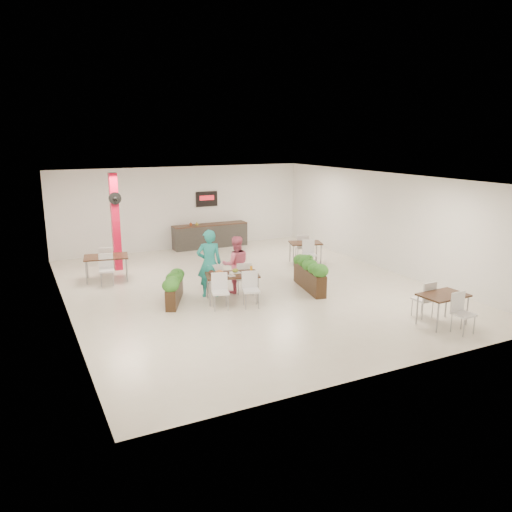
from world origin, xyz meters
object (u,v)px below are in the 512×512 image
at_px(red_column, 116,221).
at_px(diner_woman, 236,264).
at_px(planter_right, 310,273).
at_px(planter_left, 174,285).
at_px(side_table_c, 443,300).
at_px(main_table, 232,278).
at_px(side_table_a, 106,260).
at_px(service_counter, 210,235).
at_px(side_table_b, 305,246).
at_px(diner_man, 209,263).

xyz_separation_m(red_column, diner_woman, (2.52, -4.00, -0.83)).
bearing_deg(planter_right, red_column, 134.00).
bearing_deg(planter_right, planter_left, 170.84).
bearing_deg(planter_left, side_table_c, -40.18).
xyz_separation_m(main_table, side_table_c, (3.74, -3.79, -0.02)).
height_order(diner_woman, planter_right, diner_woman).
xyz_separation_m(red_column, side_table_c, (5.85, -8.44, -1.03)).
relative_size(diner_woman, planter_left, 1.03).
bearing_deg(planter_right, side_table_a, 144.46).
height_order(diner_woman, planter_left, diner_woman).
bearing_deg(planter_right, side_table_c, -70.64).
height_order(diner_woman, side_table_a, diner_woman).
height_order(service_counter, planter_right, service_counter).
xyz_separation_m(red_column, side_table_b, (6.03, -2.04, -1.02)).
height_order(main_table, planter_left, main_table).
distance_m(planter_right, side_table_c, 3.97).
xyz_separation_m(planter_right, side_table_c, (1.32, -3.75, 0.12)).
xyz_separation_m(planter_left, side_table_c, (5.17, -4.37, 0.13)).
bearing_deg(planter_right, diner_woman, 160.95).
height_order(diner_man, diner_woman, diner_man).
distance_m(main_table, planter_right, 2.43).
xyz_separation_m(service_counter, planter_left, (-3.32, -5.94, -0.01)).
distance_m(service_counter, side_table_b, 4.41).
bearing_deg(side_table_a, diner_woman, -33.68).
xyz_separation_m(service_counter, diner_man, (-2.28, -5.86, 0.45)).
xyz_separation_m(planter_left, side_table_a, (-1.23, 3.01, 0.15)).
bearing_deg(side_table_b, service_counter, 135.98).
bearing_deg(side_table_c, planter_right, 107.08).
relative_size(diner_man, planter_left, 1.19).
xyz_separation_m(diner_woman, side_table_a, (-3.07, 2.94, -0.18)).
relative_size(planter_right, side_table_c, 1.19).
distance_m(planter_left, planter_right, 3.90).
distance_m(service_counter, diner_man, 6.31).
height_order(planter_left, side_table_b, side_table_b).
relative_size(red_column, side_table_a, 1.92).
relative_size(diner_man, diner_woman, 1.15).
bearing_deg(diner_man, planter_right, -178.98).
height_order(red_column, planter_right, red_column).
relative_size(diner_woman, side_table_a, 0.98).
relative_size(service_counter, planter_left, 1.89).
relative_size(planter_left, side_table_c, 0.97).
bearing_deg(planter_left, planter_right, -9.16).
height_order(diner_man, side_table_c, diner_man).
height_order(service_counter, side_table_a, service_counter).
height_order(main_table, diner_woman, diner_woman).
relative_size(side_table_a, side_table_b, 1.00).
relative_size(service_counter, planter_right, 1.55).
distance_m(planter_right, side_table_a, 6.25).
bearing_deg(side_table_a, red_column, 72.51).
distance_m(main_table, side_table_a, 4.47).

